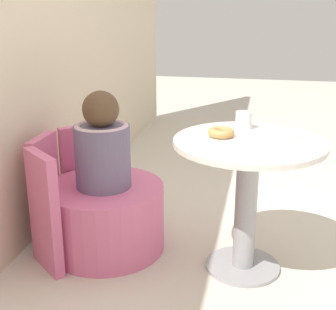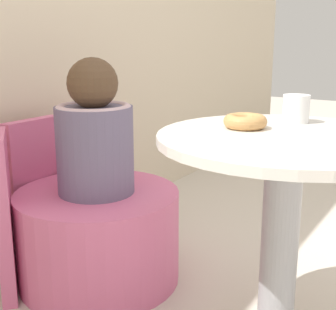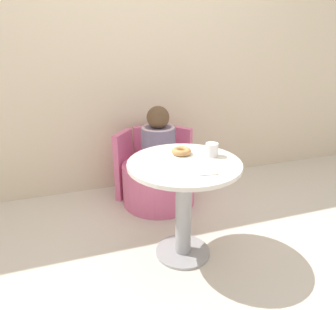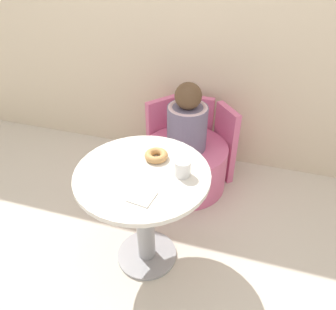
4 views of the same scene
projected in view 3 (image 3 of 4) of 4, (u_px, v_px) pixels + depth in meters
The scene contains 9 objects.
ground_plane at pixel (177, 250), 2.22m from camera, with size 12.00×12.00×0.00m, color beige.
back_wall at pixel (133, 54), 2.79m from camera, with size 6.00×0.06×2.40m.
round_table at pixel (184, 190), 2.02m from camera, with size 0.69×0.69×0.65m.
tub_chair at pixel (159, 183), 2.78m from camera, with size 0.61×0.61×0.35m.
booth_backrest at pixel (150, 160), 2.96m from camera, with size 0.71×0.26×0.59m.
child_figure at pixel (158, 140), 2.64m from camera, with size 0.28×0.28×0.49m.
donut at pixel (181, 151), 2.07m from camera, with size 0.12×0.12×0.04m.
cup at pixel (212, 150), 2.03m from camera, with size 0.08×0.08×0.08m.
paper_napkin at pixel (206, 171), 1.82m from camera, with size 0.12×0.12×0.01m.
Camera 3 is at (-0.65, -1.73, 1.39)m, focal length 35.00 mm.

